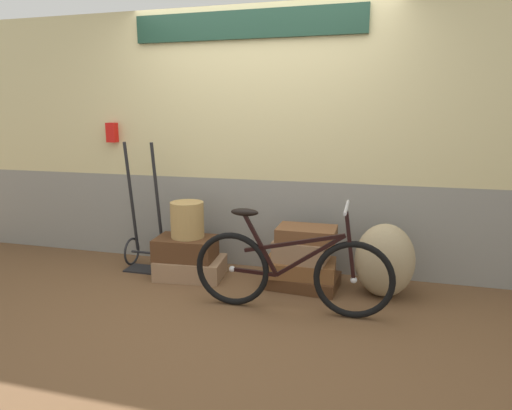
{
  "coord_description": "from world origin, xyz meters",
  "views": [
    {
      "loc": [
        1.08,
        -3.34,
        1.53
      ],
      "look_at": [
        0.11,
        0.24,
        0.75
      ],
      "focal_mm": 30.8,
      "sensor_mm": 36.0,
      "label": 1
    }
  ],
  "objects_px": {
    "suitcase_1": "(186,248)",
    "burlap_sack": "(384,260)",
    "suitcase_3": "(300,268)",
    "luggage_trolley": "(146,238)",
    "suitcase_2": "(303,280)",
    "bicycle": "(290,271)",
    "suitcase_4": "(301,250)",
    "suitcase_0": "(191,268)",
    "suitcase_5": "(307,233)",
    "wicker_basket": "(187,220)"
  },
  "relations": [
    {
      "from": "suitcase_0",
      "to": "suitcase_3",
      "type": "xyz_separation_m",
      "value": [
        1.05,
        0.02,
        0.09
      ]
    },
    {
      "from": "suitcase_0",
      "to": "suitcase_1",
      "type": "xyz_separation_m",
      "value": [
        -0.04,
        -0.0,
        0.19
      ]
    },
    {
      "from": "suitcase_1",
      "to": "burlap_sack",
      "type": "xyz_separation_m",
      "value": [
        1.8,
        0.02,
        0.03
      ]
    },
    {
      "from": "suitcase_1",
      "to": "wicker_basket",
      "type": "height_order",
      "value": "wicker_basket"
    },
    {
      "from": "suitcase_4",
      "to": "luggage_trolley",
      "type": "height_order",
      "value": "luggage_trolley"
    },
    {
      "from": "suitcase_5",
      "to": "bicycle",
      "type": "distance_m",
      "value": 0.55
    },
    {
      "from": "suitcase_2",
      "to": "bicycle",
      "type": "relative_size",
      "value": 0.39
    },
    {
      "from": "suitcase_0",
      "to": "luggage_trolley",
      "type": "relative_size",
      "value": 0.49
    },
    {
      "from": "suitcase_1",
      "to": "burlap_sack",
      "type": "relative_size",
      "value": 0.88
    },
    {
      "from": "bicycle",
      "to": "suitcase_5",
      "type": "bearing_deg",
      "value": 85.03
    },
    {
      "from": "suitcase_0",
      "to": "suitcase_3",
      "type": "distance_m",
      "value": 1.05
    },
    {
      "from": "suitcase_0",
      "to": "suitcase_2",
      "type": "distance_m",
      "value": 1.07
    },
    {
      "from": "suitcase_4",
      "to": "suitcase_5",
      "type": "relative_size",
      "value": 0.9
    },
    {
      "from": "suitcase_2",
      "to": "suitcase_4",
      "type": "distance_m",
      "value": 0.29
    },
    {
      "from": "suitcase_5",
      "to": "wicker_basket",
      "type": "height_order",
      "value": "wicker_basket"
    },
    {
      "from": "suitcase_4",
      "to": "burlap_sack",
      "type": "bearing_deg",
      "value": 6.25
    },
    {
      "from": "suitcase_5",
      "to": "bicycle",
      "type": "xyz_separation_m",
      "value": [
        -0.05,
        -0.52,
        -0.16
      ]
    },
    {
      "from": "suitcase_0",
      "to": "suitcase_5",
      "type": "relative_size",
      "value": 1.21
    },
    {
      "from": "suitcase_4",
      "to": "bicycle",
      "type": "xyz_separation_m",
      "value": [
        -0.0,
        -0.5,
        -0.01
      ]
    },
    {
      "from": "suitcase_5",
      "to": "bicycle",
      "type": "height_order",
      "value": "bicycle"
    },
    {
      "from": "suitcase_3",
      "to": "luggage_trolley",
      "type": "distance_m",
      "value": 1.6
    },
    {
      "from": "suitcase_0",
      "to": "suitcase_2",
      "type": "bearing_deg",
      "value": -3.96
    },
    {
      "from": "suitcase_3",
      "to": "burlap_sack",
      "type": "height_order",
      "value": "burlap_sack"
    },
    {
      "from": "suitcase_0",
      "to": "suitcase_5",
      "type": "bearing_deg",
      "value": -3.81
    },
    {
      "from": "suitcase_0",
      "to": "wicker_basket",
      "type": "height_order",
      "value": "wicker_basket"
    },
    {
      "from": "suitcase_2",
      "to": "luggage_trolley",
      "type": "relative_size",
      "value": 0.48
    },
    {
      "from": "suitcase_1",
      "to": "burlap_sack",
      "type": "bearing_deg",
      "value": -3.26
    },
    {
      "from": "wicker_basket",
      "to": "bicycle",
      "type": "relative_size",
      "value": 0.22
    },
    {
      "from": "suitcase_4",
      "to": "bicycle",
      "type": "bearing_deg",
      "value": -84.3
    },
    {
      "from": "suitcase_3",
      "to": "bicycle",
      "type": "height_order",
      "value": "bicycle"
    },
    {
      "from": "wicker_basket",
      "to": "bicycle",
      "type": "bearing_deg",
      "value": -25.03
    },
    {
      "from": "suitcase_0",
      "to": "bicycle",
      "type": "xyz_separation_m",
      "value": [
        1.05,
        -0.48,
        0.24
      ]
    },
    {
      "from": "burlap_sack",
      "to": "bicycle",
      "type": "height_order",
      "value": "bicycle"
    },
    {
      "from": "suitcase_1",
      "to": "suitcase_3",
      "type": "xyz_separation_m",
      "value": [
        1.09,
        0.02,
        -0.1
      ]
    },
    {
      "from": "suitcase_0",
      "to": "suitcase_2",
      "type": "xyz_separation_m",
      "value": [
        1.07,
        0.04,
        -0.03
      ]
    },
    {
      "from": "wicker_basket",
      "to": "burlap_sack",
      "type": "height_order",
      "value": "wicker_basket"
    },
    {
      "from": "suitcase_3",
      "to": "luggage_trolley",
      "type": "xyz_separation_m",
      "value": [
        -1.59,
        0.12,
        0.12
      ]
    },
    {
      "from": "suitcase_4",
      "to": "luggage_trolley",
      "type": "xyz_separation_m",
      "value": [
        -1.59,
        0.12,
        -0.04
      ]
    },
    {
      "from": "suitcase_2",
      "to": "wicker_basket",
      "type": "relative_size",
      "value": 1.81
    },
    {
      "from": "luggage_trolley",
      "to": "suitcase_1",
      "type": "bearing_deg",
      "value": -15.61
    },
    {
      "from": "suitcase_2",
      "to": "bicycle",
      "type": "distance_m",
      "value": 0.59
    },
    {
      "from": "suitcase_2",
      "to": "bicycle",
      "type": "height_order",
      "value": "bicycle"
    },
    {
      "from": "bicycle",
      "to": "suitcase_0",
      "type": "bearing_deg",
      "value": 155.37
    },
    {
      "from": "suitcase_2",
      "to": "wicker_basket",
      "type": "distance_m",
      "value": 1.21
    },
    {
      "from": "suitcase_0",
      "to": "suitcase_5",
      "type": "distance_m",
      "value": 1.17
    },
    {
      "from": "suitcase_1",
      "to": "suitcase_2",
      "type": "relative_size",
      "value": 0.91
    },
    {
      "from": "luggage_trolley",
      "to": "bicycle",
      "type": "distance_m",
      "value": 1.7
    },
    {
      "from": "suitcase_1",
      "to": "bicycle",
      "type": "height_order",
      "value": "bicycle"
    },
    {
      "from": "wicker_basket",
      "to": "bicycle",
      "type": "xyz_separation_m",
      "value": [
        1.08,
        -0.5,
        -0.22
      ]
    },
    {
      "from": "wicker_basket",
      "to": "burlap_sack",
      "type": "distance_m",
      "value": 1.8
    }
  ]
}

